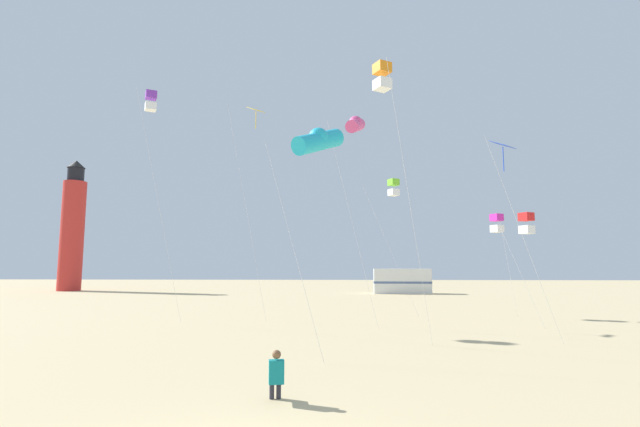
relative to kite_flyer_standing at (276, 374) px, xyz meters
The scene contains 12 objects.
kite_flyer_standing is the anchor object (origin of this frame).
kite_diamond_gold 20.44m from the kite_flyer_standing, 103.05° to the left, with size 2.60×2.13×12.94m.
kite_box_magenta 21.83m from the kite_flyer_standing, 58.39° to the left, with size 1.37×1.37×6.29m.
kite_diamond_blue 14.84m from the kite_flyer_standing, 47.37° to the left, with size 2.84×2.16×8.62m.
kite_tube_rainbow 17.58m from the kite_flyer_standing, 80.73° to the left, with size 2.56×2.86×11.59m.
kite_box_scarlet 18.96m from the kite_flyer_standing, 51.42° to the left, with size 1.93×1.93×5.93m.
kite_box_orange 13.28m from the kite_flyer_standing, 67.32° to the left, with size 2.19×2.19×11.51m.
kite_tube_cyan 9.41m from the kite_flyer_standing, 83.98° to the left, with size 3.02×3.21×8.46m.
kite_box_lime 22.33m from the kite_flyer_standing, 76.04° to the left, with size 3.34×2.60×8.99m.
kite_box_violet 21.14m from the kite_flyer_standing, 123.43° to the left, with size 2.60×2.60×13.22m.
lighthouse_distant 57.20m from the kite_flyer_standing, 125.61° to the left, with size 2.80×2.80×16.80m.
rv_van_white 43.26m from the kite_flyer_standing, 78.89° to the left, with size 6.52×2.58×2.80m.
Camera 1 is at (1.51, -6.45, 3.04)m, focal length 25.66 mm.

